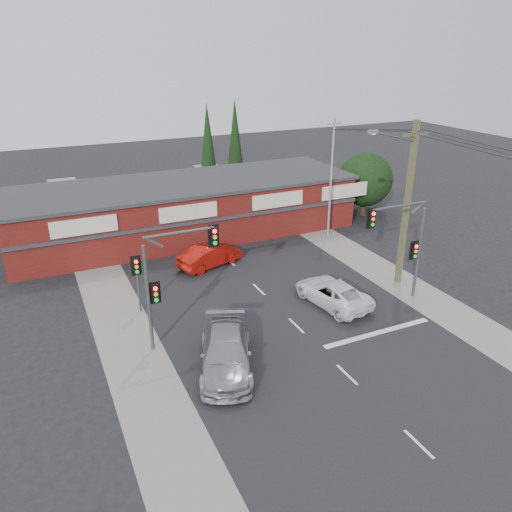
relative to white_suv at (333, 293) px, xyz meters
name	(u,v)px	position (x,y,z in m)	size (l,w,h in m)	color
ground	(305,334)	(-3.10, -2.25, -0.70)	(120.00, 120.00, 0.00)	black
road_strip	(263,294)	(-3.10, 2.75, -0.70)	(14.00, 70.00, 0.01)	black
verge_left	(121,324)	(-11.60, 2.75, -0.69)	(3.00, 70.00, 0.02)	gray
verge_right	(378,269)	(5.40, 2.75, -0.69)	(3.00, 70.00, 0.02)	gray
stop_line	(378,333)	(0.40, -3.75, -0.69)	(6.50, 0.35, 0.01)	silver
white_suv	(333,293)	(0.00, 0.00, 0.00)	(2.33, 5.06, 1.41)	white
silver_suv	(226,353)	(-7.89, -3.26, 0.12)	(2.30, 5.66, 1.64)	#949799
red_sedan	(210,256)	(-4.57, 8.03, 0.05)	(1.59, 4.56, 1.50)	#9A1009
lane_dashes	(259,289)	(-3.10, 3.40, -0.69)	(0.12, 48.88, 0.01)	silver
shop_building	(186,208)	(-4.09, 14.74, 1.43)	(27.30, 8.40, 4.22)	#4B110F
tree_cluster	(364,181)	(11.59, 13.19, 2.19)	(5.90, 5.10, 5.50)	#2D2116
conifer_near	(208,145)	(0.40, 21.75, 4.78)	(1.80, 1.80, 9.25)	#2D2116
conifer_far	(235,139)	(3.90, 23.75, 4.78)	(1.80, 1.80, 9.25)	#2D2116
traffic_mast_left	(169,273)	(-9.53, -0.24, 3.23)	(3.77, 0.27, 5.97)	#47494C
traffic_mast_right	(405,237)	(3.76, -1.24, 3.24)	(3.96, 0.27, 5.97)	#47494C
pedestal_signal	(137,272)	(-10.30, 3.76, 1.70)	(0.55, 0.27, 3.38)	#47494C
utility_pole	(406,200)	(5.27, 0.74, 4.69)	(4.38, 0.59, 10.00)	brown
steel_pole	(331,177)	(5.90, 9.75, 4.00)	(1.20, 0.16, 9.00)	gray
power_lines	(494,155)	(5.38, -4.71, 8.34)	(2.01, 29.00, 1.22)	black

